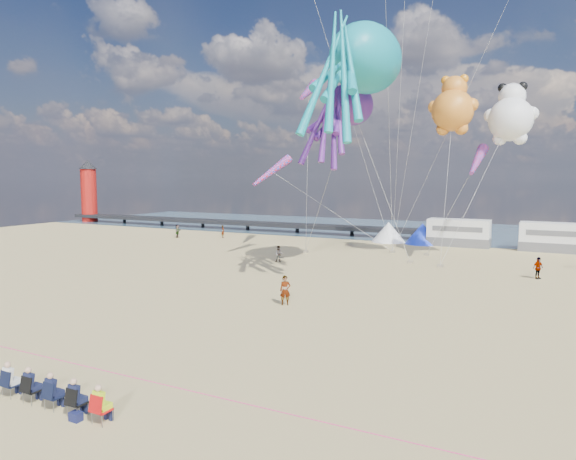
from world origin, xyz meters
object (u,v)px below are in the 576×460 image
object	(u,v)px
sandbag_a	(306,252)
kite_teddy_orange	(453,110)
windsock_left	(309,91)
windsock_mid	(477,160)
beachgoer_4	(177,231)
sandbag_c	(440,266)
beachgoer_1	(279,254)
sandbag_b	(410,262)
beachgoer_5	(223,232)
cooler_navy	(76,416)
motorhome_0	(459,233)
kite_panda	(511,119)
beachgoer_3	(538,268)
lighthouse	(89,195)
sandbag_e	(393,252)
kite_octopus_teal	(366,59)
windsock_right	(272,171)
tent_white	(388,232)
tent_blue	(422,234)
kite_octopus_purple	(351,104)
spectator_row	(54,390)
sandbag_d	(427,255)
motorhome_1	(554,237)
standing_person	(285,290)

from	to	relation	value
sandbag_a	kite_teddy_orange	distance (m)	19.40
windsock_left	windsock_mid	xyz separation A→B (m)	(15.57, 1.74, -6.89)
beachgoer_4	sandbag_c	xyz separation A→B (m)	(33.93, -6.76, -0.73)
beachgoer_1	sandbag_b	bearing A→B (deg)	7.09
beachgoer_5	windsock_mid	world-z (taller)	windsock_mid
beachgoer_5	windsock_left	bearing A→B (deg)	-163.27
cooler_navy	beachgoer_4	size ratio (longest dim) A/B	0.23
motorhome_0	kite_panda	distance (m)	15.84
beachgoer_3	lighthouse	bearing A→B (deg)	114.68
beachgoer_1	kite_panda	bearing A→B (deg)	9.07
beachgoer_4	kite_panda	bearing A→B (deg)	-110.25
motorhome_0	sandbag_b	world-z (taller)	motorhome_0
sandbag_e	kite_octopus_teal	bearing A→B (deg)	-84.31
windsock_right	beachgoer_5	bearing A→B (deg)	156.77
sandbag_c	windsock_left	distance (m)	20.83
tent_white	windsock_left	distance (m)	20.23
sandbag_c	motorhome_0	bearing A→B (deg)	92.93
tent_blue	kite_octopus_teal	world-z (taller)	kite_octopus_teal
kite_octopus_purple	sandbag_e	bearing A→B (deg)	85.81
sandbag_a	windsock_left	world-z (taller)	windsock_left
lighthouse	spectator_row	bearing A→B (deg)	-42.82
sandbag_c	beachgoer_4	bearing A→B (deg)	168.73
sandbag_a	sandbag_d	bearing A→B (deg)	17.17
spectator_row	cooler_navy	distance (m)	1.45
beachgoer_1	windsock_mid	xyz separation A→B (m)	(15.87, 7.47, 8.42)
motorhome_0	beachgoer_5	size ratio (longest dim) A/B	4.13
motorhome_1	beachgoer_5	bearing A→B (deg)	-171.59
beachgoer_1	sandbag_e	distance (m)	12.88
kite_octopus_purple	beachgoer_4	bearing A→B (deg)	160.40
tent_blue	standing_person	world-z (taller)	tent_blue
beachgoer_1	kite_teddy_orange	bearing A→B (deg)	9.92
motorhome_1	beachgoer_5	distance (m)	37.76
kite_panda	kite_teddy_orange	world-z (taller)	kite_teddy_orange
beachgoer_3	kite_teddy_orange	bearing A→B (deg)	98.39
motorhome_1	kite_panda	xyz separation A→B (m)	(-4.01, -9.71, 11.25)
sandbag_a	windsock_mid	distance (m)	18.55
lighthouse	kite_teddy_orange	bearing A→B (deg)	-14.04
spectator_row	windsock_right	world-z (taller)	windsock_right
kite_panda	tent_blue	bearing A→B (deg)	112.84
sandbag_b	beachgoer_4	bearing A→B (deg)	169.18
kite_panda	windsock_left	distance (m)	18.61
kite_teddy_orange	beachgoer_3	bearing A→B (deg)	-36.04
kite_octopus_teal	kite_panda	bearing A→B (deg)	43.85
kite_octopus_teal	beachgoer_1	bearing A→B (deg)	152.98
tent_blue	beachgoer_4	xyz separation A→B (m)	(-29.18, -7.90, -0.36)
tent_white	sandbag_a	bearing A→B (deg)	-112.50
tent_white	sandbag_a	size ratio (longest dim) A/B	8.00
sandbag_c	cooler_navy	bearing A→B (deg)	-98.55
beachgoer_3	kite_octopus_teal	xyz separation A→B (m)	(-12.15, -5.25, 15.65)
kite_teddy_orange	beachgoer_5	bearing A→B (deg)	164.30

